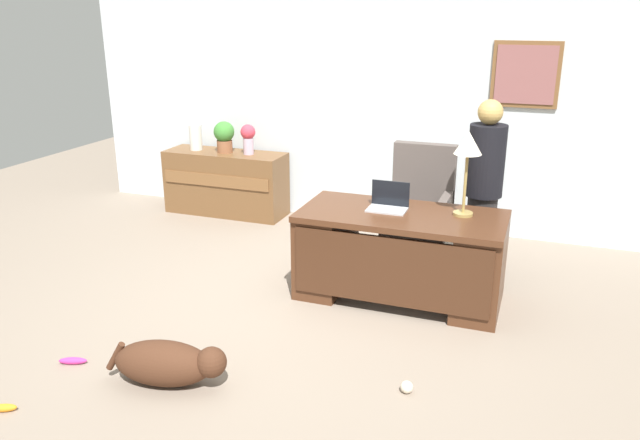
{
  "coord_description": "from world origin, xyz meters",
  "views": [
    {
      "loc": [
        1.8,
        -4.07,
        2.33
      ],
      "look_at": [
        0.19,
        0.3,
        0.75
      ],
      "focal_mm": 34.95,
      "sensor_mm": 36.0,
      "label": 1
    }
  ],
  "objects_px": {
    "potted_plant": "(224,135)",
    "dog_toy_plush": "(73,361)",
    "armchair": "(419,210)",
    "desk_lamp": "(468,149)",
    "credenza": "(226,183)",
    "dog_toy_bone": "(4,408)",
    "vase_empty": "(196,137)",
    "desk": "(400,253)",
    "dog_toy_ball": "(407,387)",
    "person_standing": "(484,189)",
    "dog_lying": "(169,363)",
    "vase_with_flowers": "(248,137)",
    "laptop": "(389,202)"
  },
  "relations": [
    {
      "from": "vase_empty",
      "to": "potted_plant",
      "type": "distance_m",
      "value": 0.38
    },
    {
      "from": "desk",
      "to": "potted_plant",
      "type": "relative_size",
      "value": 4.64
    },
    {
      "from": "laptop",
      "to": "vase_with_flowers",
      "type": "relative_size",
      "value": 0.93
    },
    {
      "from": "dog_toy_ball",
      "to": "desk",
      "type": "bearing_deg",
      "value": 105.77
    },
    {
      "from": "desk_lamp",
      "to": "armchair",
      "type": "bearing_deg",
      "value": 122.1
    },
    {
      "from": "dog_toy_plush",
      "to": "vase_with_flowers",
      "type": "bearing_deg",
      "value": 95.03
    },
    {
      "from": "dog_toy_bone",
      "to": "dog_toy_plush",
      "type": "distance_m",
      "value": 0.58
    },
    {
      "from": "armchair",
      "to": "vase_empty",
      "type": "relative_size",
      "value": 3.74
    },
    {
      "from": "credenza",
      "to": "desk_lamp",
      "type": "relative_size",
      "value": 2.11
    },
    {
      "from": "laptop",
      "to": "dog_toy_bone",
      "type": "xyz_separation_m",
      "value": [
        -1.75,
        -2.48,
        -0.78
      ]
    },
    {
      "from": "credenza",
      "to": "person_standing",
      "type": "distance_m",
      "value": 3.2
    },
    {
      "from": "vase_with_flowers",
      "to": "vase_empty",
      "type": "distance_m",
      "value": 0.69
    },
    {
      "from": "armchair",
      "to": "desk_lamp",
      "type": "bearing_deg",
      "value": -57.9
    },
    {
      "from": "dog_toy_plush",
      "to": "laptop",
      "type": "bearing_deg",
      "value": 47.6
    },
    {
      "from": "laptop",
      "to": "potted_plant",
      "type": "distance_m",
      "value": 2.77
    },
    {
      "from": "laptop",
      "to": "dog_toy_ball",
      "type": "bearing_deg",
      "value": -70.36
    },
    {
      "from": "dog_toy_bone",
      "to": "desk",
      "type": "bearing_deg",
      "value": 51.55
    },
    {
      "from": "desk_lamp",
      "to": "dog_toy_plush",
      "type": "height_order",
      "value": "desk_lamp"
    },
    {
      "from": "desk_lamp",
      "to": "dog_toy_ball",
      "type": "relative_size",
      "value": 8.35
    },
    {
      "from": "armchair",
      "to": "person_standing",
      "type": "height_order",
      "value": "person_standing"
    },
    {
      "from": "credenza",
      "to": "person_standing",
      "type": "relative_size",
      "value": 0.89
    },
    {
      "from": "potted_plant",
      "to": "dog_toy_bone",
      "type": "height_order",
      "value": "potted_plant"
    },
    {
      "from": "credenza",
      "to": "dog_toy_plush",
      "type": "xyz_separation_m",
      "value": [
        0.61,
        -3.38,
        -0.35
      ]
    },
    {
      "from": "potted_plant",
      "to": "dog_toy_bone",
      "type": "bearing_deg",
      "value": -81.61
    },
    {
      "from": "vase_empty",
      "to": "dog_toy_plush",
      "type": "distance_m",
      "value": 3.63
    },
    {
      "from": "armchair",
      "to": "dog_toy_plush",
      "type": "relative_size",
      "value": 5.68
    },
    {
      "from": "desk",
      "to": "dog_lying",
      "type": "xyz_separation_m",
      "value": [
        -1.1,
        -1.77,
        -0.25
      ]
    },
    {
      "from": "armchair",
      "to": "dog_toy_ball",
      "type": "distance_m",
      "value": 2.38
    },
    {
      "from": "credenza",
      "to": "dog_toy_bone",
      "type": "relative_size",
      "value": 9.16
    },
    {
      "from": "armchair",
      "to": "dog_toy_ball",
      "type": "relative_size",
      "value": 13.59
    },
    {
      "from": "person_standing",
      "to": "desk",
      "type": "bearing_deg",
      "value": -129.18
    },
    {
      "from": "desk",
      "to": "dog_toy_bone",
      "type": "distance_m",
      "value": 3.06
    },
    {
      "from": "potted_plant",
      "to": "laptop",
      "type": "bearing_deg",
      "value": -32.4
    },
    {
      "from": "credenza",
      "to": "dog_toy_ball",
      "type": "bearing_deg",
      "value": -45.6
    },
    {
      "from": "desk",
      "to": "potted_plant",
      "type": "bearing_deg",
      "value": 147.39
    },
    {
      "from": "dog_lying",
      "to": "vase_with_flowers",
      "type": "height_order",
      "value": "vase_with_flowers"
    },
    {
      "from": "potted_plant",
      "to": "dog_toy_plush",
      "type": "bearing_deg",
      "value": -79.84
    },
    {
      "from": "person_standing",
      "to": "dog_toy_ball",
      "type": "relative_size",
      "value": 19.72
    },
    {
      "from": "desk",
      "to": "dog_toy_bone",
      "type": "relative_size",
      "value": 10.64
    },
    {
      "from": "dog_toy_plush",
      "to": "armchair",
      "type": "bearing_deg",
      "value": 56.5
    },
    {
      "from": "vase_empty",
      "to": "desk_lamp",
      "type": "bearing_deg",
      "value": -23.33
    },
    {
      "from": "person_standing",
      "to": "dog_toy_bone",
      "type": "xyz_separation_m",
      "value": [
        -2.46,
        -3.08,
        -0.8
      ]
    },
    {
      "from": "dog_toy_bone",
      "to": "desk_lamp",
      "type": "bearing_deg",
      "value": 46.94
    },
    {
      "from": "desk",
      "to": "potted_plant",
      "type": "height_order",
      "value": "potted_plant"
    },
    {
      "from": "desk",
      "to": "dog_toy_plush",
      "type": "bearing_deg",
      "value": -136.06
    },
    {
      "from": "desk",
      "to": "laptop",
      "type": "bearing_deg",
      "value": 143.89
    },
    {
      "from": "laptop",
      "to": "dog_toy_ball",
      "type": "xyz_separation_m",
      "value": [
        0.51,
        -1.43,
        -0.77
      ]
    },
    {
      "from": "armchair",
      "to": "dog_toy_ball",
      "type": "height_order",
      "value": "armchair"
    },
    {
      "from": "vase_empty",
      "to": "dog_toy_bone",
      "type": "bearing_deg",
      "value": -76.29
    },
    {
      "from": "vase_empty",
      "to": "dog_toy_ball",
      "type": "bearing_deg",
      "value": -42.07
    }
  ]
}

